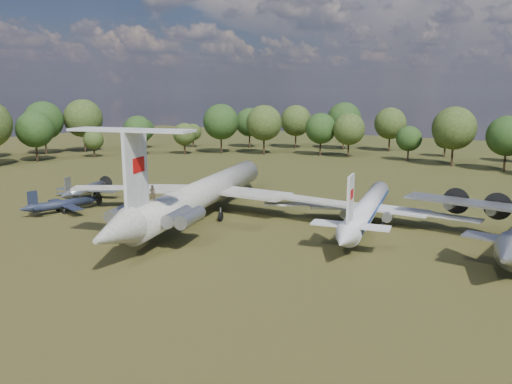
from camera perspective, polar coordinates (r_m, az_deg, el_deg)
The scene contains 6 objects.
ground at distance 73.76m, azimuth -6.52°, elevation -2.92°, with size 300.00×300.00×0.00m, color #243712.
il62_airliner at distance 73.99m, azimuth -5.87°, elevation -0.64°, with size 43.83×56.97×5.59m, color silver, non-canonical shape.
tu104_jet at distance 69.99m, azimuth 12.54°, elevation -2.26°, with size 29.15×38.86×3.89m, color silver, non-canonical shape.
small_prop_west at distance 81.66m, azimuth -21.25°, elevation -1.53°, with size 9.83×13.40×1.97m, color black, non-canonical shape.
small_prop_northwest at distance 91.23m, azimuth -18.90°, elevation 0.02°, with size 11.28×15.38×2.26m, color #A0A3A8, non-canonical shape.
person_on_il62 at distance 59.43m, azimuth -11.75°, elevation -0.10°, with size 0.70×0.46×1.91m, color olive.
Camera 1 is at (45.76, -54.94, 18.11)m, focal length 35.00 mm.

